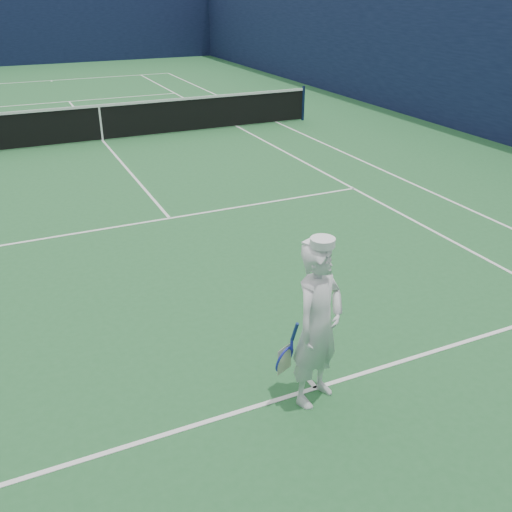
# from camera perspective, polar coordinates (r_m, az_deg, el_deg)

# --- Properties ---
(ground) EXTENTS (80.00, 80.00, 0.00)m
(ground) POSITION_cam_1_polar(r_m,az_deg,el_deg) (16.88, -15.07, 11.05)
(ground) COLOR #256131
(ground) RESTS_ON ground
(court_markings) EXTENTS (11.03, 23.83, 0.01)m
(court_markings) POSITION_cam_1_polar(r_m,az_deg,el_deg) (16.87, -15.07, 11.07)
(court_markings) COLOR white
(court_markings) RESTS_ON ground
(windscreen_fence) EXTENTS (20.12, 36.12, 4.00)m
(windscreen_fence) POSITION_cam_1_polar(r_m,az_deg,el_deg) (16.51, -15.89, 17.76)
(windscreen_fence) COLOR #0D1433
(windscreen_fence) RESTS_ON ground
(tennis_net) EXTENTS (12.88, 0.09, 1.07)m
(tennis_net) POSITION_cam_1_polar(r_m,az_deg,el_deg) (16.75, -15.29, 12.89)
(tennis_net) COLOR #141E4C
(tennis_net) RESTS_ON ground
(tennis_player) EXTENTS (0.88, 0.66, 1.87)m
(tennis_player) POSITION_cam_1_polar(r_m,az_deg,el_deg) (5.82, 6.21, -6.87)
(tennis_player) COLOR white
(tennis_player) RESTS_ON ground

